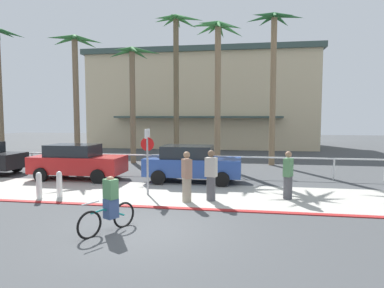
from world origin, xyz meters
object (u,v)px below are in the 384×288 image
Objects in this scene: palm_tree_5 at (273,53)px; car_red_1 at (77,161)px; car_blue_2 at (192,163)px; pedestrian_1 at (288,177)px; pedestrian_2 at (187,179)px; stop_sign_bike_lane at (147,152)px; palm_tree_3 at (176,54)px; cyclist_teal_0 at (109,206)px; bollard_3 at (39,185)px; palm_tree_2 at (133,79)px; palm_tree_1 at (76,71)px; pedestrian_0 at (211,177)px; palm_tree_4 at (218,57)px; bollard_2 at (59,184)px.

palm_tree_5 reaches higher than car_red_1.
palm_tree_5 is 9.57m from car_blue_2.
pedestrian_2 is (-3.57, -1.01, 0.02)m from pedestrian_1.
palm_tree_3 is (-0.96, 10.01, 5.54)m from stop_sign_bike_lane.
car_red_1 is (-3.37, -7.36, -6.35)m from palm_tree_3.
car_blue_2 is 2.72× the size of cyclist_teal_0.
palm_tree_2 reaches higher than bollard_3.
car_red_1 is at bearing -146.27° from palm_tree_5.
palm_tree_1 is 12.38m from palm_tree_5.
bollard_3 is at bearing -173.18° from pedestrian_0.
palm_tree_2 is 8.96m from palm_tree_5.
pedestrian_2 is (6.01, -3.48, -0.03)m from car_red_1.
pedestrian_2 is at bearing -26.09° from stop_sign_bike_lane.
pedestrian_0 is at bearing -86.52° from palm_tree_4.
palm_tree_4 is at bearing 59.15° from bollard_2.
stop_sign_bike_lane is 0.26× the size of palm_tree_3.
palm_tree_3 is 3.83m from palm_tree_4.
palm_tree_3 is 2.23× the size of car_blue_2.
palm_tree_2 is at bearing 129.89° from car_blue_2.
bollard_3 is 10.96m from palm_tree_2.
palm_tree_4 is at bearing 0.30° from palm_tree_1.
bollard_2 is at bearing -172.47° from pedestrian_1.
stop_sign_bike_lane reaches higher than pedestrian_2.
car_red_1 is (-9.63, -6.43, -6.03)m from palm_tree_5.
pedestrian_0 is at bearing -40.72° from palm_tree_1.
pedestrian_0 is 1.02× the size of pedestrian_2.
palm_tree_1 reaches higher than bollard_3.
car_blue_2 is at bearing -72.81° from palm_tree_3.
palm_tree_1 is 0.95× the size of palm_tree_4.
cyclist_teal_0 is at bearing -111.10° from palm_tree_5.
pedestrian_1 is at bearing -14.44° from car_red_1.
palm_tree_3 reaches higher than cyclist_teal_0.
pedestrian_2 is at bearing -110.08° from palm_tree_5.
bollard_2 is 3.79m from car_red_1.
pedestrian_2 is (0.42, -3.67, -0.03)m from car_blue_2.
palm_tree_1 is at bearing -165.03° from palm_tree_2.
car_blue_2 is at bearing -50.11° from palm_tree_2.
bollard_2 is 0.70m from bollard_3.
palm_tree_5 is at bearing 22.93° from palm_tree_4.
palm_tree_3 reaches higher than car_red_1.
cyclist_teal_0 is (3.72, -12.68, -4.73)m from palm_tree_2.
palm_tree_3 is at bearing 141.93° from palm_tree_4.
palm_tree_2 is 11.66m from pedestrian_2.
pedestrian_1 reaches higher than bollard_2.
palm_tree_5 reaches higher than pedestrian_1.
car_red_1 and car_blue_2 have the same top height.
cyclist_teal_0 is 0.88× the size of pedestrian_0.
car_red_1 is at bearing 123.78° from cyclist_teal_0.
palm_tree_3 is at bearing 76.06° from bollard_3.
car_red_1 is at bearing 148.46° from stop_sign_bike_lane.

